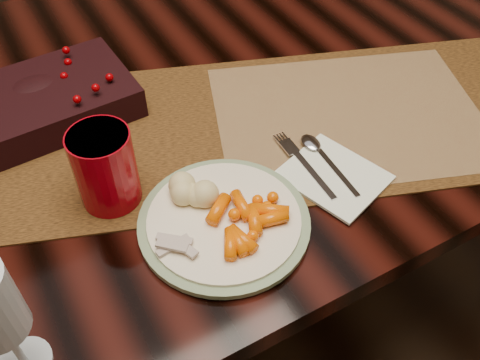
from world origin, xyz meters
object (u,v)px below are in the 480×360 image
mashed_potatoes (190,188)px  dining_table (171,226)px  centerpiece (20,106)px  baby_carrots (247,220)px  wine_glass (0,326)px  red_cup (105,168)px  napkin (334,176)px  placemat_main (349,116)px  dinner_plate (224,221)px  turkey_shreds (169,243)px

mashed_potatoes → dining_table: bearing=80.5°
centerpiece → baby_carrots: bearing=-60.8°
centerpiece → wine_glass: 0.45m
dining_table → red_cup: (-0.14, -0.19, 0.44)m
centerpiece → mashed_potatoes: (0.17, -0.31, -0.00)m
napkin → wine_glass: size_ratio=0.79×
napkin → red_cup: bearing=139.1°
placemat_main → wine_glass: bearing=-143.5°
dinner_plate → napkin: 0.20m
dinner_plate → mashed_potatoes: size_ratio=3.56×
baby_carrots → wine_glass: bearing=-172.9°
mashed_potatoes → wine_glass: size_ratio=0.38×
placemat_main → turkey_shreds: bearing=-143.1°
centerpiece → wine_glass: size_ratio=2.02×
red_cup → wine_glass: bearing=-132.5°
centerpiece → dinner_plate: bearing=-61.9°
placemat_main → dinner_plate: (-0.31, -0.11, 0.01)m
centerpiece → mashed_potatoes: size_ratio=5.36×
placemat_main → turkey_shreds: (-0.40, -0.12, 0.03)m
mashed_potatoes → red_cup: (-0.10, 0.07, 0.03)m
napkin → turkey_shreds: bearing=163.1°
baby_carrots → dinner_plate: bearing=131.3°
baby_carrots → napkin: size_ratio=0.73×
baby_carrots → red_cup: bearing=133.0°
centerpiece → napkin: centerpiece is taller
mashed_potatoes → placemat_main: bearing=8.6°
placemat_main → napkin: size_ratio=3.14×
napkin → placemat_main: bearing=25.8°
baby_carrots → centerpiece: bearing=119.2°
dining_table → turkey_shreds: size_ratio=25.09×
dinner_plate → wine_glass: (-0.31, -0.07, 0.08)m
dining_table → napkin: napkin is taller
baby_carrots → wine_glass: 0.34m
placemat_main → wine_glass: 0.65m
centerpiece → baby_carrots: centerpiece is taller
placemat_main → napkin: napkin is taller
dining_table → placemat_main: (0.29, -0.21, 0.38)m
dinner_plate → red_cup: bearing=133.3°
mashed_potatoes → turkey_shreds: (-0.06, -0.07, -0.01)m
baby_carrots → napkin: baby_carrots is taller
turkey_shreds → wine_glass: size_ratio=0.38×
placemat_main → baby_carrots: size_ratio=4.34×
placemat_main → baby_carrots: baby_carrots is taller
centerpiece → placemat_main: 0.57m
placemat_main → red_cup: 0.44m
placemat_main → baby_carrots: bearing=-134.0°
baby_carrots → mashed_potatoes: mashed_potatoes is taller
mashed_potatoes → napkin: mashed_potatoes is taller
red_cup → wine_glass: (-0.18, -0.20, 0.03)m
baby_carrots → placemat_main: bearing=25.6°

